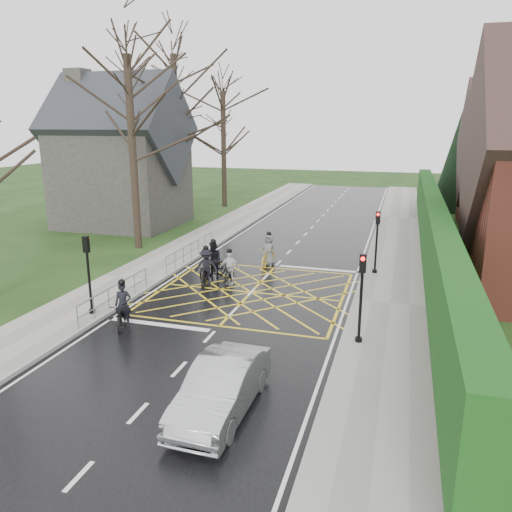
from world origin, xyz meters
The scene contains 22 objects.
ground centered at (0.00, 0.00, 0.00)m, with size 120.00×120.00×0.00m, color black.
road centered at (0.00, 0.00, 0.01)m, with size 9.00×80.00×0.01m, color black.
sidewalk_right centered at (6.00, 0.00, 0.07)m, with size 3.00×80.00×0.15m, color gray.
sidewalk_left centered at (-6.00, 0.00, 0.07)m, with size 3.00×80.00×0.15m, color gray.
stone_wall centered at (7.75, 6.00, 0.35)m, with size 0.50×38.00×0.70m, color slate.
hedge centered at (7.75, 6.00, 2.10)m, with size 0.90×38.00×2.80m, color #103C10.
conifer centered at (10.75, 26.00, 4.99)m, with size 4.60×4.60×10.00m.
church centered at (-13.54, 12.00, 4.93)m, with size 8.80×7.80×11.00m.
tree_near centered at (-9.00, 6.00, 7.91)m, with size 9.24×9.24×11.44m.
tree_mid centered at (-10.00, 14.00, 8.63)m, with size 10.08×10.08×12.48m.
tree_far centered at (-9.30, 22.00, 7.19)m, with size 8.40×8.40×10.40m.
railing_south centered at (-4.65, -3.50, 0.78)m, with size 0.05×5.04×1.03m.
railing_north centered at (-4.65, 4.00, 0.79)m, with size 0.05×6.04×1.03m.
traffic_light_ne centered at (5.10, 4.20, 1.66)m, with size 0.24×0.31×3.21m.
traffic_light_se centered at (5.10, -4.20, 1.66)m, with size 0.24×0.31×3.21m.
traffic_light_sw centered at (-5.10, -4.50, 1.66)m, with size 0.24×0.31×3.21m.
cyclist_rear centered at (-3.41, -5.03, 0.59)m, with size 1.32×1.99×1.83m.
cyclist_back centered at (-2.39, 1.55, 0.74)m, with size 1.19×2.01×1.95m.
cyclist_mid centered at (-2.37, 0.55, 0.68)m, with size 1.21×2.01×1.85m.
cyclist_front centered at (-1.31, 0.78, 0.64)m, with size 0.95×1.75×1.73m.
cyclist_lead centered at (-0.40, 4.41, 0.63)m, with size 0.86×1.92×1.83m.
car centered at (2.06, -9.29, 0.70)m, with size 1.48×4.24×1.40m, color #A3A5A9.
Camera 1 is at (6.22, -20.11, 7.31)m, focal length 35.00 mm.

